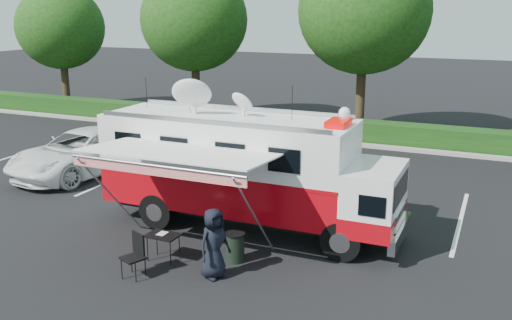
{
  "coord_description": "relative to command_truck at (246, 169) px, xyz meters",
  "views": [
    {
      "loc": [
        6.28,
        -13.88,
        6.13
      ],
      "look_at": [
        0.0,
        0.5,
        1.9
      ],
      "focal_mm": 40.0,
      "sensor_mm": 36.0,
      "label": 1
    }
  ],
  "objects": [
    {
      "name": "ground_plane",
      "position": [
        0.07,
        0.0,
        -1.75
      ],
      "size": [
        120.0,
        120.0,
        0.0
      ],
      "primitive_type": "plane",
      "color": "black",
      "rests_on": "ground"
    },
    {
      "name": "back_border",
      "position": [
        1.22,
        12.9,
        3.25
      ],
      "size": [
        60.0,
        6.14,
        8.87
      ],
      "color": "#9E998E",
      "rests_on": "ground_plane"
    },
    {
      "name": "stall_lines",
      "position": [
        -0.43,
        3.0,
        -1.74
      ],
      "size": [
        24.12,
        5.5,
        0.01
      ],
      "color": "silver",
      "rests_on": "ground_plane"
    },
    {
      "name": "command_truck",
      "position": [
        0.0,
        0.0,
        0.0
      ],
      "size": [
        8.51,
        2.34,
        4.09
      ],
      "color": "black",
      "rests_on": "ground_plane"
    },
    {
      "name": "awning",
      "position": [
        -0.76,
        -2.43,
        0.88
      ],
      "size": [
        4.64,
        2.42,
        2.81
      ],
      "color": "white",
      "rests_on": "ground_plane"
    },
    {
      "name": "white_suv",
      "position": [
        -7.98,
        2.59,
        -1.75
      ],
      "size": [
        3.59,
        6.24,
        1.64
      ],
      "primitive_type": "imported",
      "rotation": [
        0.0,
        0.0,
        -0.15
      ],
      "color": "white",
      "rests_on": "ground_plane"
    },
    {
      "name": "person",
      "position": [
        0.58,
        -3.08,
        -1.75
      ],
      "size": [
        0.83,
        0.97,
        1.69
      ],
      "primitive_type": "imported",
      "rotation": [
        0.0,
        0.0,
        1.15
      ],
      "color": "black",
      "rests_on": "ground_plane"
    },
    {
      "name": "folding_table",
      "position": [
        -1.01,
        -2.78,
        -1.11
      ],
      "size": [
        0.82,
        0.58,
        0.69
      ],
      "color": "black",
      "rests_on": "ground_plane"
    },
    {
      "name": "folding_chair",
      "position": [
        -1.14,
        -3.74,
        -1.14
      ],
      "size": [
        0.64,
        0.68,
        1.02
      ],
      "color": "black",
      "rests_on": "ground_plane"
    },
    {
      "name": "trash_bin",
      "position": [
        0.65,
        -2.11,
        -1.37
      ],
      "size": [
        0.49,
        0.49,
        0.74
      ],
      "color": "black",
      "rests_on": "ground_plane"
    }
  ]
}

